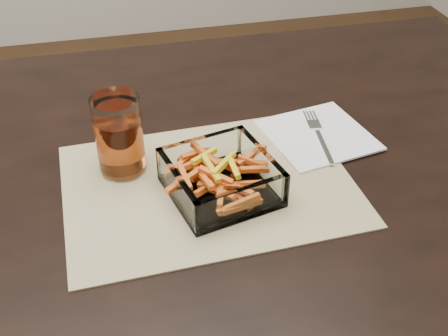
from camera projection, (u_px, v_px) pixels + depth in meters
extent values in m
cube|color=black|center=(149.00, 167.00, 0.95)|extent=(1.60, 0.90, 0.03)
cylinder|color=black|center=(394.00, 161.00, 1.60)|extent=(0.06, 0.06, 0.72)
cube|color=tan|center=(209.00, 185.00, 0.89)|extent=(0.46, 0.34, 0.00)
cube|color=white|center=(221.00, 190.00, 0.87)|extent=(0.18, 0.18, 0.01)
cube|color=white|center=(202.00, 153.00, 0.90)|extent=(0.15, 0.04, 0.06)
cube|color=white|center=(242.00, 205.00, 0.80)|extent=(0.15, 0.04, 0.06)
cube|color=white|center=(178.00, 190.00, 0.83)|extent=(0.04, 0.15, 0.06)
cube|color=white|center=(261.00, 165.00, 0.88)|extent=(0.04, 0.15, 0.06)
cylinder|color=white|center=(119.00, 135.00, 0.88)|extent=(0.08, 0.08, 0.13)
cylinder|color=#9E3E16|center=(120.00, 143.00, 0.89)|extent=(0.07, 0.07, 0.09)
cube|color=white|center=(318.00, 135.00, 0.99)|extent=(0.20, 0.20, 0.00)
cube|color=silver|center=(324.00, 147.00, 0.96)|extent=(0.02, 0.10, 0.00)
cube|color=silver|center=(314.00, 124.00, 1.01)|extent=(0.03, 0.03, 0.00)
cube|color=silver|center=(305.00, 116.00, 1.04)|extent=(0.01, 0.03, 0.00)
cube|color=silver|center=(308.00, 116.00, 1.04)|extent=(0.01, 0.03, 0.00)
cube|color=silver|center=(312.00, 116.00, 1.04)|extent=(0.01, 0.03, 0.00)
cube|color=silver|center=(315.00, 115.00, 1.04)|extent=(0.01, 0.03, 0.00)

